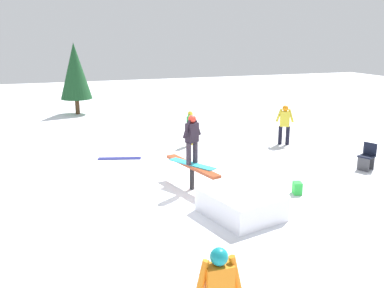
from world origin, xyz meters
name	(u,v)px	position (x,y,z in m)	size (l,w,h in m)	color
ground_plane	(192,189)	(0.00, 0.00, 0.00)	(60.00, 60.00, 0.00)	white
rail_feature	(192,168)	(0.00, 0.00, 0.62)	(2.43, 0.84, 0.73)	black
snow_kicker_ramp	(241,204)	(-2.13, -0.51, 0.30)	(1.80, 1.50, 0.61)	white
main_rider_on_rail	(192,140)	(0.00, 0.00, 1.44)	(1.50, 1.00, 1.43)	#2CB1C9
bystander_green	(190,126)	(4.69, -1.57, 0.78)	(0.47, 0.44, 1.39)	gold
bystander_yellow	(285,123)	(3.59, -5.16, 0.89)	(0.43, 0.68, 1.59)	black
loose_snowboard_white	(121,138)	(6.73, 0.85, 0.01)	(1.55, 0.28, 0.02)	white
loose_snowboard_navy	(120,158)	(3.74, 1.43, 0.01)	(1.51, 0.28, 0.02)	navy
folding_chair	(367,157)	(-0.18, -5.99, 0.41)	(0.58, 0.58, 0.88)	#3F3F44
backpack_on_snow	(297,188)	(-1.33, -2.63, 0.17)	(0.30, 0.22, 0.34)	green
pine_tree_near	(75,71)	(13.23, 2.08, 2.35)	(1.70, 1.70, 3.87)	#4C331E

